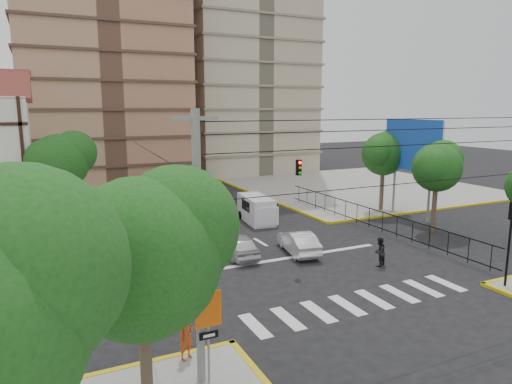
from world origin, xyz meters
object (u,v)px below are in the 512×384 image
traffic_light_se (511,230)px  district_sign (208,318)px  van_left_lane (166,193)px  pedestrian_crosswalk (379,252)px  traffic_light_nw (136,200)px  pedestrian_sw_corner (186,336)px  car_silver_front_left (239,245)px  van_right_lane (257,210)px  car_white_front_right (298,242)px

traffic_light_se → district_sign: traffic_light_se is taller
van_left_lane → pedestrian_crosswalk: size_ratio=2.86×
traffic_light_nw → pedestrian_sw_corner: 15.49m
pedestrian_crosswalk → car_silver_front_left: bearing=-60.1°
district_sign → car_silver_front_left: 13.69m
district_sign → pedestrian_crosswalk: (12.98, 6.89, -1.58)m
traffic_light_nw → district_sign: 17.08m
van_right_lane → district_sign: bearing=-113.5°
district_sign → van_right_lane: 22.35m
van_right_lane → pedestrian_sw_corner: bearing=-116.5°
van_left_lane → car_white_front_right: size_ratio=1.14×
traffic_light_nw → van_left_lane: traffic_light_nw is taller
pedestrian_sw_corner → traffic_light_se: bearing=-27.6°
van_right_lane → van_left_lane: bearing=120.9°
district_sign → van_left_lane: 30.50m
van_right_lane → car_white_front_right: van_right_lane is taller
pedestrian_sw_corner → pedestrian_crosswalk: bearing=-5.3°
car_white_front_right → car_silver_front_left: bearing=-5.6°
traffic_light_se → pedestrian_crosswalk: 6.91m
traffic_light_nw → car_silver_front_left: bearing=-43.6°
car_white_front_right → pedestrian_sw_corner: (-10.21, -9.31, 0.32)m
traffic_light_nw → car_silver_front_left: (5.23, -4.97, -2.39)m
traffic_light_nw → district_sign: bearing=-93.4°
traffic_light_nw → van_left_lane: (5.21, 12.80, -2.05)m
district_sign → van_right_lane: (11.03, 19.39, -1.44)m
van_left_lane → pedestrian_sw_corner: size_ratio=2.80×
car_silver_front_left → pedestrian_sw_corner: size_ratio=2.38×
traffic_light_nw → van_right_lane: traffic_light_nw is taller
traffic_light_nw → car_silver_front_left: size_ratio=1.04×
traffic_light_se → pedestrian_sw_corner: bearing=179.0°
van_right_lane → pedestrian_sw_corner: size_ratio=2.70×
traffic_light_se → traffic_light_nw: size_ratio=1.00×
district_sign → car_silver_front_left: size_ratio=0.76×
traffic_light_se → car_silver_front_left: size_ratio=1.04×
district_sign → van_right_lane: bearing=60.4°
pedestrian_sw_corner → pedestrian_crosswalk: (13.24, 5.15, -0.17)m
traffic_light_se → van_left_lane: (-10.39, 28.40, -2.05)m
van_left_lane → traffic_light_nw: bearing=-115.9°
van_left_lane → car_white_front_right: 19.16m
van_right_lane → car_silver_front_left: van_right_lane is taller
car_silver_front_left → traffic_light_se: bearing=138.6°
district_sign → pedestrian_sw_corner: (-0.26, 1.74, -1.41)m
traffic_light_nw → district_sign: size_ratio=1.38×
van_right_lane → pedestrian_crosswalk: bearing=-75.0°
traffic_light_nw → pedestrian_crosswalk: size_ratio=2.53×
car_white_front_right → traffic_light_nw: bearing=-24.1°
traffic_light_nw → pedestrian_sw_corner: size_ratio=2.47×
pedestrian_sw_corner → pedestrian_crosswalk: 14.21m
van_left_lane → pedestrian_crosswalk: (6.77, -22.95, -0.20)m
district_sign → traffic_light_se: bearing=5.0°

